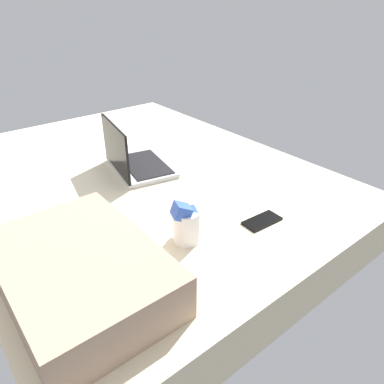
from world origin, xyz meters
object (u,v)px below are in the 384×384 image
snack_cup (186,224)px  pillow (80,272)px  cell_phone (262,221)px  laptop (135,162)px

snack_cup → pillow: snack_cup is taller
snack_cup → cell_phone: 28.95cm
cell_phone → snack_cup: bearing=75.3°
laptop → cell_phone: 64.81cm
laptop → pillow: (-55.46, 49.51, 2.09)cm
laptop → pillow: laptop is taller
pillow → laptop: bearing=-41.8°
snack_cup → cell_phone: (-8.61, -27.02, -5.85)cm
snack_cup → laptop: bearing=-14.3°
laptop → pillow: 74.37cm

